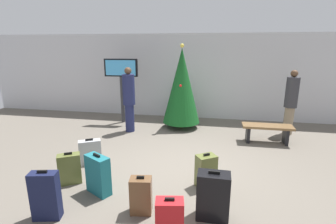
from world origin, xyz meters
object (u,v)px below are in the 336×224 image
waiting_bench (267,130)px  suitcase_5 (170,217)px  suitcase_2 (98,175)px  traveller_1 (291,101)px  suitcase_1 (45,196)px  traveller_0 (129,98)px  suitcase_0 (90,152)px  suitcase_6 (70,169)px  flight_info_kiosk (121,77)px  holiday_tree (182,86)px  suitcase_7 (213,196)px  suitcase_4 (141,195)px  suitcase_3 (206,171)px

waiting_bench → suitcase_5: (-1.92, -3.75, -0.10)m
waiting_bench → suitcase_2: bearing=-137.6°
traveller_1 → suitcase_1: bearing=-134.2°
waiting_bench → traveller_0: (-3.84, 0.23, 0.66)m
suitcase_0 → suitcase_6: 0.82m
flight_info_kiosk → suitcase_2: bearing=-75.3°
holiday_tree → flight_info_kiosk: bearing=173.7°
holiday_tree → traveller_1: 3.14m
suitcase_6 → suitcase_7: 2.66m
suitcase_0 → suitcase_2: size_ratio=0.78×
waiting_bench → traveller_0: bearing=176.5°
holiday_tree → suitcase_6: 4.13m
traveller_1 → suitcase_4: traveller_1 is taller
suitcase_2 → suitcase_7: suitcase_7 is taller
suitcase_1 → suitcase_3: (2.26, 1.32, -0.07)m
traveller_1 → suitcase_4: size_ratio=3.02×
traveller_1 → suitcase_2: traveller_1 is taller
waiting_bench → suitcase_7: (-1.36, -3.33, 0.01)m
holiday_tree → suitcase_4: (-0.04, -4.26, -1.02)m
waiting_bench → suitcase_6: size_ratio=2.08×
flight_info_kiosk → suitcase_2: flight_info_kiosk is taller
suitcase_3 → suitcase_6: size_ratio=1.05×
waiting_bench → suitcase_3: 2.87m
holiday_tree → suitcase_6: (-1.58, -3.68, -1.02)m
waiting_bench → suitcase_1: (-3.76, -3.78, 0.02)m
suitcase_2 → suitcase_4: bearing=-23.3°
traveller_1 → suitcase_5: (-2.66, -4.59, -0.73)m
suitcase_5 → suitcase_7: (0.57, 0.43, 0.11)m
traveller_0 → traveller_1: bearing=7.5°
traveller_0 → traveller_1: (4.58, 0.60, -0.03)m
suitcase_5 → traveller_1: bearing=59.9°
traveller_1 → suitcase_5: 5.35m
suitcase_6 → suitcase_0: bearing=91.1°
waiting_bench → suitcase_5: size_ratio=2.34×
suitcase_4 → suitcase_7: (1.07, 0.07, 0.08)m
suitcase_1 → suitcase_3: size_ratio=1.22×
suitcase_2 → suitcase_4: 0.95m
flight_info_kiosk → suitcase_1: size_ratio=2.69×
suitcase_1 → suitcase_7: (2.40, 0.45, -0.01)m
traveller_1 → suitcase_0: 5.54m
waiting_bench → suitcase_0: bearing=-153.5°
suitcase_4 → suitcase_2: bearing=156.7°
traveller_0 → suitcase_3: 3.64m
suitcase_2 → suitcase_3: size_ratio=1.14×
suitcase_1 → suitcase_6: (-0.21, 0.97, -0.08)m
suitcase_2 → suitcase_3: (1.81, 0.56, -0.04)m
suitcase_1 → traveller_0: bearing=91.3°
suitcase_1 → suitcase_4: 1.38m
suitcase_3 → suitcase_4: suitcase_3 is taller
suitcase_2 → suitcase_3: bearing=17.2°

